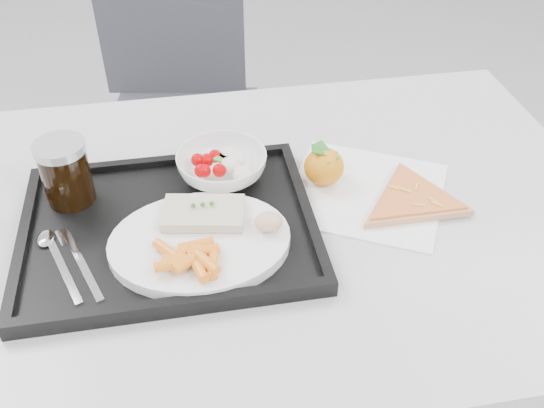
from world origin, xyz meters
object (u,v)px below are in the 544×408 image
at_px(cola_glass, 65,171).
at_px(salad_bowl, 222,166).
at_px(tangerine, 324,167).
at_px(pizza_slice, 413,199).
at_px(tray, 169,228).
at_px(chair, 178,88).
at_px(dinner_plate, 200,242).
at_px(table, 253,241).

bearing_deg(cola_glass, salad_bowl, 3.47).
xyz_separation_m(tangerine, pizza_slice, (0.13, -0.08, -0.02)).
relative_size(salad_bowl, cola_glass, 1.41).
xyz_separation_m(tray, tangerine, (0.27, 0.08, 0.03)).
bearing_deg(chair, cola_glass, -104.13).
relative_size(tray, cola_glass, 4.17).
bearing_deg(dinner_plate, salad_bowl, 72.51).
distance_m(cola_glass, pizza_slice, 0.56).
distance_m(chair, dinner_plate, 0.94).
xyz_separation_m(table, dinner_plate, (-0.09, -0.09, 0.09)).
distance_m(chair, pizza_slice, 0.96).
bearing_deg(pizza_slice, table, 173.58).
height_order(tray, salad_bowl, salad_bowl).
height_order(chair, dinner_plate, chair).
bearing_deg(tangerine, chair, 106.33).
xyz_separation_m(table, pizza_slice, (0.26, -0.03, 0.08)).
bearing_deg(cola_glass, dinner_plate, -37.42).
height_order(table, dinner_plate, dinner_plate).
relative_size(table, cola_glass, 11.11).
xyz_separation_m(chair, salad_bowl, (0.06, -0.75, 0.25)).
relative_size(dinner_plate, pizza_slice, 0.91).
relative_size(salad_bowl, tangerine, 2.19).
distance_m(table, pizza_slice, 0.28).
bearing_deg(dinner_plate, tray, 128.26).
xyz_separation_m(chair, tangerine, (0.23, -0.78, 0.25)).
distance_m(dinner_plate, tangerine, 0.26).
relative_size(table, tray, 2.67).
height_order(chair, tray, chair).
xyz_separation_m(tray, salad_bowl, (0.10, 0.11, 0.03)).
xyz_separation_m(dinner_plate, salad_bowl, (0.05, 0.17, 0.01)).
bearing_deg(pizza_slice, tangerine, 148.04).
bearing_deg(chair, tangerine, -73.67).
bearing_deg(tray, dinner_plate, -51.74).
bearing_deg(table, tray, -167.74).
bearing_deg(tangerine, table, -158.20).
height_order(tray, cola_glass, cola_glass).
relative_size(table, dinner_plate, 4.44).
xyz_separation_m(dinner_plate, tangerine, (0.22, 0.14, 0.01)).
distance_m(tray, cola_glass, 0.19).
xyz_separation_m(tray, pizza_slice, (0.40, -0.00, 0.00)).
bearing_deg(tray, salad_bowl, 48.54).
distance_m(tray, pizza_slice, 0.40).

